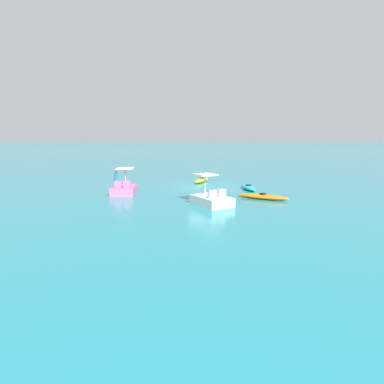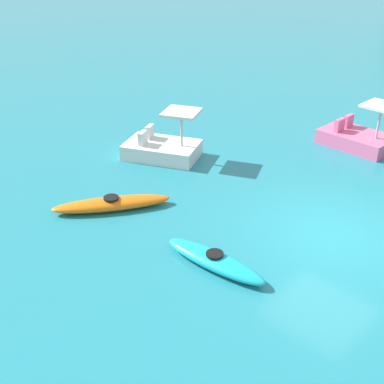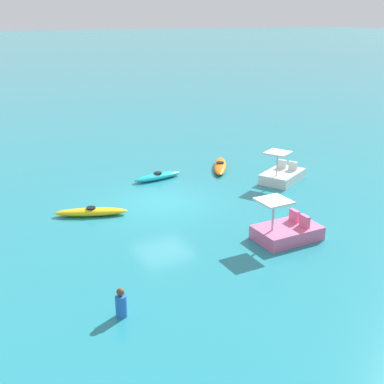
% 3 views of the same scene
% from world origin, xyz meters
% --- Properties ---
extents(ground_plane, '(600.00, 600.00, 0.00)m').
position_xyz_m(ground_plane, '(0.00, 0.00, 0.00)').
color(ground_plane, teal).
extents(kayak_cyan, '(2.71, 0.81, 0.37)m').
position_xyz_m(kayak_cyan, '(-1.27, -3.00, 0.16)').
color(kayak_cyan, '#19B7C6').
rests_on(kayak_cyan, ground_plane).
extents(kayak_yellow, '(2.96, 1.81, 0.37)m').
position_xyz_m(kayak_yellow, '(3.27, -0.12, 0.16)').
color(kayak_yellow, yellow).
rests_on(kayak_yellow, ground_plane).
extents(kayak_orange, '(2.35, 3.01, 0.37)m').
position_xyz_m(kayak_orange, '(-5.04, -2.94, 0.16)').
color(kayak_orange, orange).
rests_on(kayak_orange, ground_plane).
extents(pedal_boat_white, '(2.81, 2.37, 1.68)m').
position_xyz_m(pedal_boat_white, '(-6.56, 0.43, 0.34)').
color(pedal_boat_white, white).
rests_on(pedal_boat_white, ground_plane).
extents(pedal_boat_pink, '(2.50, 1.60, 1.68)m').
position_xyz_m(pedal_boat_pink, '(-2.28, 5.73, 0.34)').
color(pedal_boat_pink, pink).
rests_on(pedal_boat_pink, ground_plane).
extents(person_near_shore, '(0.41, 0.41, 0.88)m').
position_xyz_m(person_near_shore, '(4.96, 7.25, 0.39)').
color(person_near_shore, blue).
rests_on(person_near_shore, ground_plane).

